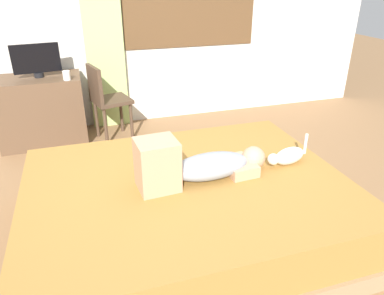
# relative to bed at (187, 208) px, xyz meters

# --- Properties ---
(ground_plane) EXTENTS (16.00, 16.00, 0.00)m
(ground_plane) POSITION_rel_bed_xyz_m (0.07, -0.08, -0.22)
(ground_plane) COLOR olive
(back_wall_with_window) EXTENTS (6.40, 0.14, 2.90)m
(back_wall_with_window) POSITION_rel_bed_xyz_m (0.09, 2.46, 1.23)
(back_wall_with_window) COLOR silver
(back_wall_with_window) RESTS_ON ground
(bed) EXTENTS (2.25, 1.76, 0.45)m
(bed) POSITION_rel_bed_xyz_m (0.00, 0.00, 0.00)
(bed) COLOR #997A56
(bed) RESTS_ON ground
(person_lying) EXTENTS (0.94, 0.32, 0.34)m
(person_lying) POSITION_rel_bed_xyz_m (0.08, 0.00, 0.34)
(person_lying) COLOR #8C939E
(person_lying) RESTS_ON bed
(cat) EXTENTS (0.35, 0.16, 0.21)m
(cat) POSITION_rel_bed_xyz_m (0.78, 0.01, 0.29)
(cat) COLOR silver
(cat) RESTS_ON bed
(desk) EXTENTS (0.90, 0.56, 0.74)m
(desk) POSITION_rel_bed_xyz_m (-1.06, 2.06, 0.15)
(desk) COLOR brown
(desk) RESTS_ON ground
(tv_monitor) EXTENTS (0.48, 0.10, 0.35)m
(tv_monitor) POSITION_rel_bed_xyz_m (-1.02, 2.06, 0.70)
(tv_monitor) COLOR black
(tv_monitor) RESTS_ON desk
(cup) EXTENTS (0.08, 0.08, 0.09)m
(cup) POSITION_rel_bed_xyz_m (-0.74, 1.86, 0.57)
(cup) COLOR white
(cup) RESTS_ON desk
(chair_by_desk) EXTENTS (0.46, 0.46, 0.86)m
(chair_by_desk) POSITION_rel_bed_xyz_m (-0.37, 1.89, 0.29)
(chair_by_desk) COLOR #4C3828
(chair_by_desk) RESTS_ON ground
(curtain_left) EXTENTS (0.44, 0.06, 2.33)m
(curtain_left) POSITION_rel_bed_xyz_m (-0.29, 2.34, 0.94)
(curtain_left) COLOR #ADCC75
(curtain_left) RESTS_ON ground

